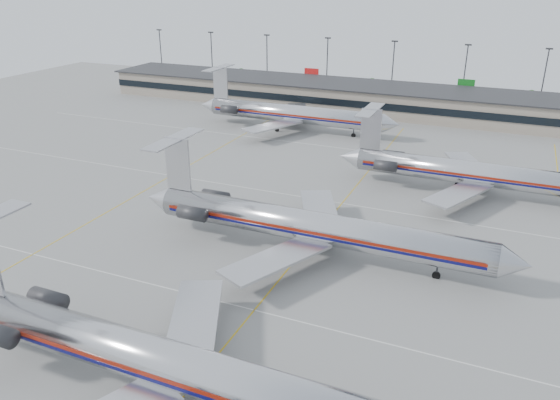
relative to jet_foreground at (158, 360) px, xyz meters
The scene contains 8 objects.
ground 5.56m from the jet_foreground, 66.12° to the left, with size 260.00×260.00×0.00m, color gray.
apron_markings 14.43m from the jet_foreground, 82.95° to the left, with size 160.00×0.15×0.02m, color silver.
terminal 101.86m from the jet_foreground, 89.04° to the left, with size 162.00×17.00×6.25m.
light_mast_row 115.99m from the jet_foreground, 89.15° to the left, with size 163.60×0.40×15.28m.
jet_foreground is the anchor object (origin of this frame).
jet_second_row 27.69m from the jet_foreground, 85.06° to the left, with size 48.15×28.35×12.60m.
jet_third_row 58.37m from the jet_foreground, 71.40° to the left, with size 43.52×26.77×11.90m.
jet_back_row 80.89m from the jet_foreground, 104.81° to the left, with size 45.47×27.97×12.43m.
Camera 1 is at (20.90, -31.99, 32.10)m, focal length 35.00 mm.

